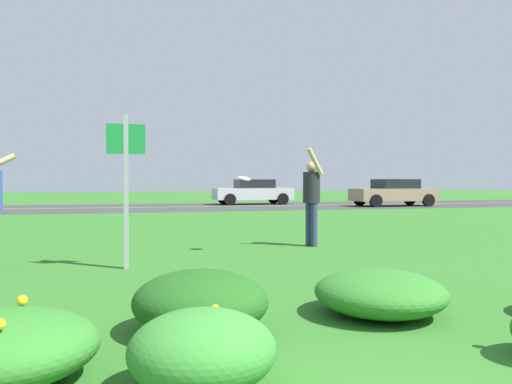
{
  "coord_description": "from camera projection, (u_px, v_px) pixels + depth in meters",
  "views": [
    {
      "loc": [
        -1.23,
        -1.06,
        1.28
      ],
      "look_at": [
        0.78,
        6.11,
        1.14
      ],
      "focal_mm": 36.29,
      "sensor_mm": 36.0,
      "label": 1
    }
  ],
  "objects": [
    {
      "name": "daylily_clump_front_right",
      "position": [
        202.0,
        350.0,
        3.16
      ],
      "size": [
        0.92,
        0.85,
        0.5
      ],
      "color": "#337F2D",
      "rests_on": "ground"
    },
    {
      "name": "frisbee_white",
      "position": [
        244.0,
        178.0,
        9.39
      ],
      "size": [
        0.25,
        0.24,
        0.11
      ],
      "color": "white"
    },
    {
      "name": "daylily_clump_mid_center",
      "position": [
        0.0,
        348.0,
        3.27
      ],
      "size": [
        1.24,
        1.13,
        0.51
      ],
      "color": "#2D7526",
      "rests_on": "ground"
    },
    {
      "name": "car_tan_leftmost",
      "position": [
        394.0,
        192.0,
        27.83
      ],
      "size": [
        4.5,
        2.0,
        1.45
      ],
      "color": "#937F60",
      "rests_on": "ground"
    },
    {
      "name": "sign_post_near_path",
      "position": [
        126.0,
        175.0,
        7.63
      ],
      "size": [
        0.56,
        0.1,
        2.27
      ],
      "color": "#93969B",
      "rests_on": "ground"
    },
    {
      "name": "daylily_clump_near_camera",
      "position": [
        200.0,
        301.0,
        4.4
      ],
      "size": [
        1.16,
        1.21,
        0.53
      ],
      "color": "#1E5619",
      "rests_on": "ground"
    },
    {
      "name": "person_catcher_dark_shirt",
      "position": [
        311.0,
        195.0,
        10.35
      ],
      "size": [
        0.39,
        0.54,
        1.96
      ],
      "color": "#232328",
      "rests_on": "ground"
    },
    {
      "name": "car_silver_center_left",
      "position": [
        253.0,
        192.0,
        30.03
      ],
      "size": [
        4.5,
        2.0,
        1.45
      ],
      "color": "#B7BABF",
      "rests_on": "ground"
    },
    {
      "name": "highway_strip",
      "position": [
        137.0,
        207.0,
        26.23
      ],
      "size": [
        120.0,
        9.28,
        0.01
      ],
      "primitive_type": "cube",
      "color": "#38383A",
      "rests_on": "ground"
    },
    {
      "name": "daylily_clump_mid_left",
      "position": [
        380.0,
        293.0,
        4.98
      ],
      "size": [
        1.25,
        1.31,
        0.43
      ],
      "color": "#2D7526",
      "rests_on": "ground"
    },
    {
      "name": "ground_plane",
      "position": [
        160.0,
        230.0,
        13.81
      ],
      "size": [
        120.0,
        120.0,
        0.0
      ],
      "primitive_type": "plane",
      "color": "#2D6B23"
    },
    {
      "name": "highway_center_stripe",
      "position": [
        137.0,
        207.0,
        26.23
      ],
      "size": [
        120.0,
        0.16,
        0.0
      ],
      "primitive_type": "cube",
      "color": "yellow",
      "rests_on": "ground"
    }
  ]
}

